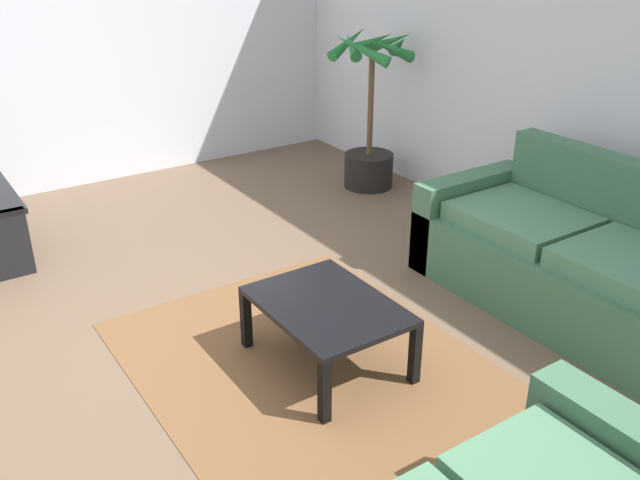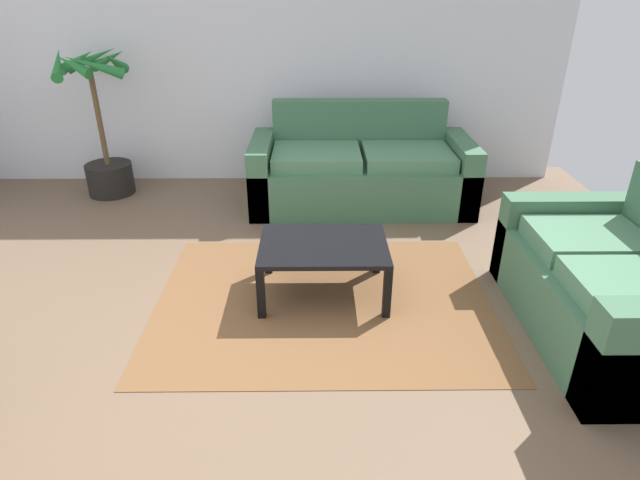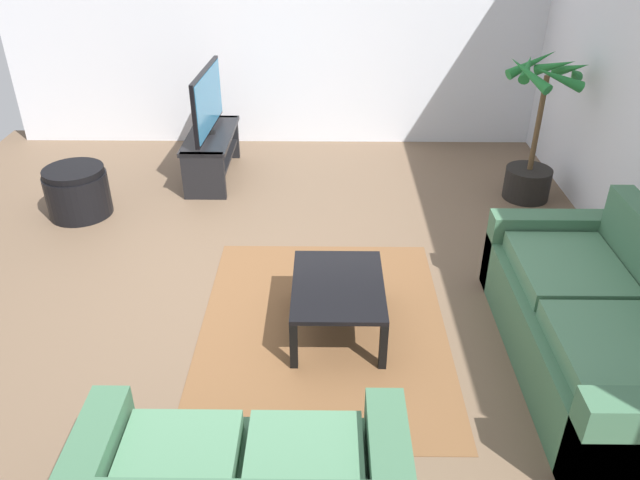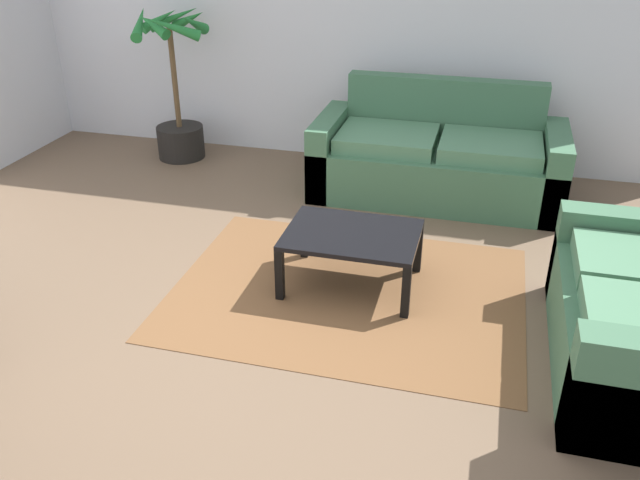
% 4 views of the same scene
% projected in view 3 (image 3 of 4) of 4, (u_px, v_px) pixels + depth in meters
% --- Properties ---
extents(ground_plane, '(6.60, 6.60, 0.00)m').
position_uv_depth(ground_plane, '(249.00, 281.00, 4.79)').
color(ground_plane, brown).
extents(wall_left, '(0.06, 6.00, 2.70)m').
position_uv_depth(wall_left, '(272.00, 23.00, 6.69)').
color(wall_left, silver).
rests_on(wall_left, ground).
extents(couch_main, '(2.01, 0.90, 0.90)m').
position_uv_depth(couch_main, '(598.00, 329.00, 3.79)').
color(couch_main, '#3F6B4C').
rests_on(couch_main, ground).
extents(tv_stand, '(1.10, 0.45, 0.48)m').
position_uv_depth(tv_stand, '(212.00, 149.00, 6.32)').
color(tv_stand, black).
rests_on(tv_stand, ground).
extents(tv, '(1.08, 0.10, 0.65)m').
position_uv_depth(tv, '(208.00, 101.00, 6.06)').
color(tv, black).
rests_on(tv, tv_stand).
extents(coffee_table, '(0.83, 0.61, 0.38)m').
position_uv_depth(coffee_table, '(338.00, 290.00, 4.12)').
color(coffee_table, black).
rests_on(coffee_table, ground).
extents(area_rug, '(2.20, 1.70, 0.01)m').
position_uv_depth(area_rug, '(323.00, 328.00, 4.28)').
color(area_rug, brown).
rests_on(area_rug, ground).
extents(potted_palm, '(0.72, 0.72, 1.39)m').
position_uv_depth(potted_palm, '(535.00, 146.00, 5.78)').
color(potted_palm, black).
rests_on(potted_palm, ground).
extents(ottoman, '(0.57, 0.57, 0.46)m').
position_uv_depth(ottoman, '(78.00, 192.00, 5.64)').
color(ottoman, black).
rests_on(ottoman, ground).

